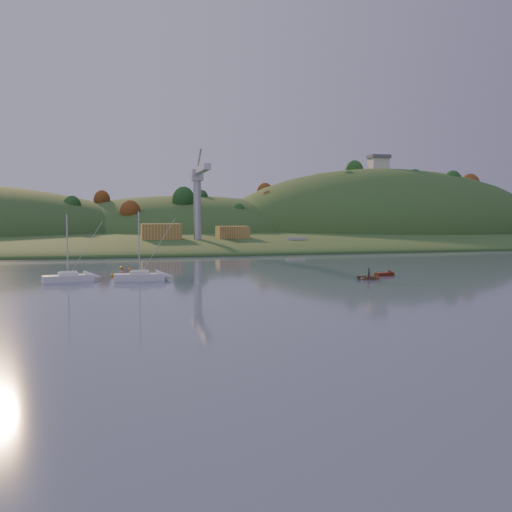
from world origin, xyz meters
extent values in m
plane|color=#313A51|center=(0.00, 0.00, 0.00)|extent=(500.00, 500.00, 0.00)
cube|color=#284D1E|center=(0.00, 230.00, 0.00)|extent=(620.00, 220.00, 1.50)
ellipsoid|color=#284D1E|center=(0.00, 165.00, 0.00)|extent=(640.00, 150.00, 7.00)
ellipsoid|color=#284D1E|center=(10.00, 210.00, 0.00)|extent=(140.00, 120.00, 36.00)
ellipsoid|color=#284D1E|center=(95.00, 195.00, 0.00)|extent=(150.00, 130.00, 60.00)
cube|color=beige|center=(95.00, 195.00, 32.50)|extent=(8.00, 6.00, 5.00)
cube|color=#595960|center=(95.00, 195.00, 35.70)|extent=(9.00, 7.00, 1.50)
cube|color=slate|center=(5.00, 122.00, 1.20)|extent=(42.00, 16.00, 2.40)
cube|color=olive|center=(-8.00, 123.00, 4.80)|extent=(11.00, 8.00, 4.80)
cube|color=olive|center=(13.00, 124.00, 4.40)|extent=(9.00, 7.00, 4.00)
cylinder|color=#B7B7BC|center=(2.00, 120.00, 11.40)|extent=(2.20, 2.20, 18.00)
cube|color=#B7B7BC|center=(2.00, 120.00, 20.90)|extent=(3.20, 3.20, 3.20)
cube|color=#B7B7BC|center=(2.00, 111.00, 21.90)|extent=(1.80, 18.00, 1.60)
cube|color=#B7B7BC|center=(2.00, 125.00, 21.90)|extent=(1.80, 10.00, 1.60)
cube|color=white|center=(-28.02, 46.03, 0.49)|extent=(7.39, 3.72, 0.97)
cube|color=white|center=(-28.02, 46.03, 1.02)|extent=(2.96, 2.17, 0.62)
cylinder|color=silver|center=(-28.02, 46.03, 5.41)|extent=(0.18, 0.18, 8.86)
cylinder|color=silver|center=(-28.02, 46.03, 1.27)|extent=(2.79, 0.78, 0.12)
cylinder|color=white|center=(-28.02, 46.03, 1.37)|extent=(2.50, 0.93, 0.36)
cube|color=silver|center=(-17.87, 45.00, 0.51)|extent=(7.49, 2.67, 1.01)
cube|color=silver|center=(-17.87, 45.00, 1.06)|extent=(2.86, 1.83, 0.64)
cylinder|color=silver|center=(-17.87, 45.00, 5.62)|extent=(0.18, 0.18, 9.21)
cylinder|color=silver|center=(-17.87, 45.00, 1.31)|extent=(2.95, 0.31, 0.12)
cylinder|color=silver|center=(-17.87, 45.00, 1.41)|extent=(2.60, 0.52, 0.36)
imported|color=#A5845B|center=(15.81, 38.11, 0.37)|extent=(4.35, 3.82, 0.75)
imported|color=black|center=(15.81, 38.11, 0.71)|extent=(0.52, 0.61, 1.43)
cube|color=#551A0C|center=(20.46, 42.15, 0.25)|extent=(3.08, 1.52, 0.49)
cone|color=#551A0C|center=(21.93, 42.32, 0.25)|extent=(1.17, 1.30, 1.18)
cube|color=slate|center=(29.75, 115.65, 0.83)|extent=(13.17, 5.61, 1.65)
cube|color=#B7B7BC|center=(29.75, 115.65, 2.20)|extent=(5.71, 3.19, 2.20)
sphere|color=orange|center=(21.83, 42.31, 0.25)|extent=(0.50, 0.50, 0.50)
sphere|color=orange|center=(-21.82, 51.08, 0.25)|extent=(0.50, 0.50, 0.50)
sphere|color=orange|center=(-20.16, 64.07, 0.25)|extent=(0.50, 0.50, 0.50)
sphere|color=orange|center=(-18.75, 60.63, 0.25)|extent=(0.50, 0.50, 0.50)
camera|label=1|loc=(-21.94, -40.58, 9.70)|focal=40.00mm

